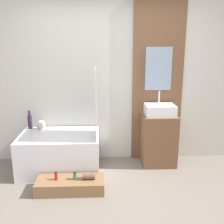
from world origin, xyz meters
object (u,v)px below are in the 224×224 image
wooden_step_bench (70,185)px  vase_round_light (41,125)px  sink (160,110)px  bottle_soap_secondary (75,176)px  bottle_soap_primary (56,176)px  bathtub (60,152)px  vase_tall_dark (30,121)px

wooden_step_bench → vase_round_light: 1.16m
sink → bottle_soap_secondary: (-1.24, -0.76, -0.68)m
sink → bottle_soap_primary: size_ratio=4.09×
wooden_step_bench → vase_round_light: bearing=121.1°
bathtub → bottle_soap_secondary: size_ratio=11.51×
sink → bottle_soap_primary: (-1.48, -0.76, -0.67)m
vase_tall_dark → vase_round_light: 0.19m
bathtub → bottle_soap_primary: bathtub is taller
vase_round_light → bottle_soap_secondary: size_ratio=1.38×
vase_round_light → vase_tall_dark: bearing=168.4°
bathtub → vase_tall_dark: (-0.49, 0.31, 0.40)m
bottle_soap_secondary → vase_round_light: bearing=124.1°
bathtub → bottle_soap_primary: 0.60m
vase_tall_dark → bottle_soap_secondary: vase_tall_dark is taller
vase_round_light → bottle_soap_primary: size_ratio=1.27×
wooden_step_bench → bottle_soap_primary: bearing=180.0°
bathtub → vase_tall_dark: vase_tall_dark is taller
vase_tall_dark → bottle_soap_secondary: bearing=-49.8°
bottle_soap_primary → vase_tall_dark: bearing=120.2°
bottle_soap_secondary → wooden_step_bench: bearing=180.0°
bathtub → vase_round_light: size_ratio=8.36×
wooden_step_bench → bottle_soap_secondary: size_ratio=8.72×
bathtub → bottle_soap_secondary: 0.66m
sink → vase_tall_dark: size_ratio=1.54×
vase_round_light → bathtub: bearing=-41.0°
wooden_step_bench → bottle_soap_primary: (-0.18, 0.00, 0.13)m
bathtub → vase_round_light: vase_round_light is taller
vase_tall_dark → wooden_step_bench: bearing=-52.3°
wooden_step_bench → vase_tall_dark: (-0.70, 0.91, 0.60)m
bathtub → bottle_soap_secondary: (0.27, -0.60, -0.08)m
sink → bottle_soap_secondary: bearing=-148.6°
bathtub → wooden_step_bench: size_ratio=1.32×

